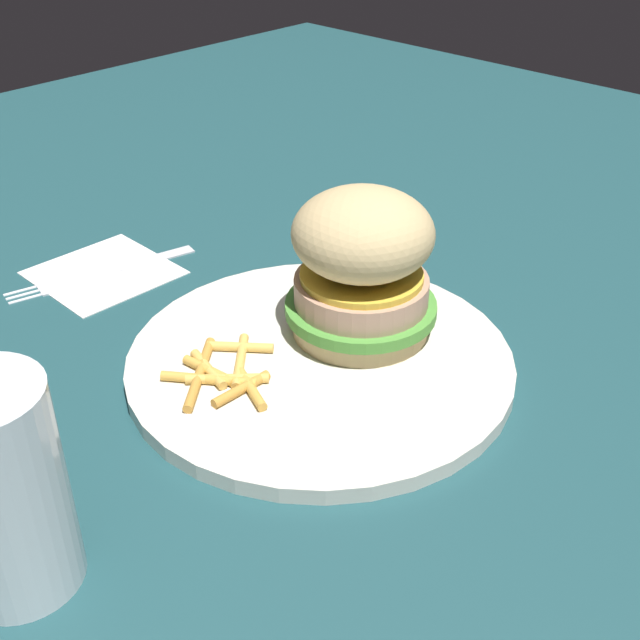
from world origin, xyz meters
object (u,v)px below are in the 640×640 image
napkin (104,272)px  fork (102,270)px  sandwich (362,265)px  fries_pile (223,373)px  drink_glass (4,501)px  plate (320,361)px

napkin → fork: bearing=166.4°
sandwich → fries_pile: size_ratio=1.22×
napkin → drink_glass: (-0.22, -0.26, 0.05)m
sandwich → fork: sandwich is taller
sandwich → napkin: 0.26m
fries_pile → drink_glass: size_ratio=0.76×
fries_pile → fork: fries_pile is taller
drink_glass → plate: bearing=4.1°
fork → drink_glass: bearing=-130.5°
plate → fork: size_ratio=1.66×
plate → sandwich: size_ratio=2.47×
fries_pile → fork: size_ratio=0.55×
fries_pile → drink_glass: bearing=-165.4°
plate → drink_glass: drink_glass is taller
napkin → drink_glass: drink_glass is taller
plate → sandwich: bearing=1.0°
napkin → plate: bearing=-83.3°
fork → drink_glass: 0.35m
plate → napkin: bearing=96.7°
fork → sandwich: bearing=-72.5°
sandwich → drink_glass: size_ratio=0.92×
sandwich → napkin: sandwich is taller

